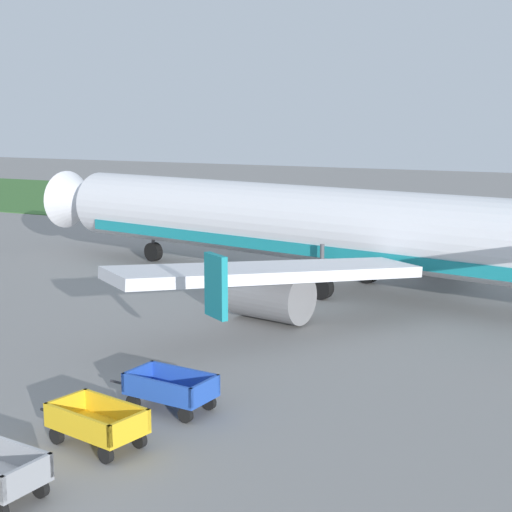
# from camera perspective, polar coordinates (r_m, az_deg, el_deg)

# --- Properties ---
(grass_strip) EXTENTS (220.00, 28.00, 0.06)m
(grass_strip) POSITION_cam_1_polar(r_m,az_deg,el_deg) (66.34, 14.97, 2.73)
(grass_strip) COLOR #3D7033
(grass_strip) RESTS_ON ground
(airplane) EXTENTS (37.53, 30.30, 11.34)m
(airplane) POSITION_cam_1_polar(r_m,az_deg,el_deg) (37.89, 4.84, 2.22)
(airplane) COLOR silver
(airplane) RESTS_ON ground
(baggage_cart_third_in_row) EXTENTS (3.63, 1.84, 1.07)m
(baggage_cart_third_in_row) POSITION_cam_1_polar(r_m,az_deg,el_deg) (20.56, -11.72, -12.05)
(baggage_cart_third_in_row) COLOR gold
(baggage_cart_third_in_row) RESTS_ON ground
(baggage_cart_fourth_in_row) EXTENTS (3.60, 1.61, 1.07)m
(baggage_cart_fourth_in_row) POSITION_cam_1_polar(r_m,az_deg,el_deg) (22.61, -6.36, -9.80)
(baggage_cart_fourth_in_row) COLOR #234CB2
(baggage_cart_fourth_in_row) RESTS_ON ground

